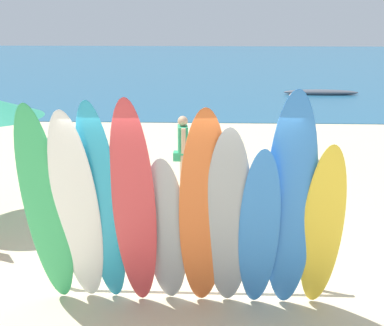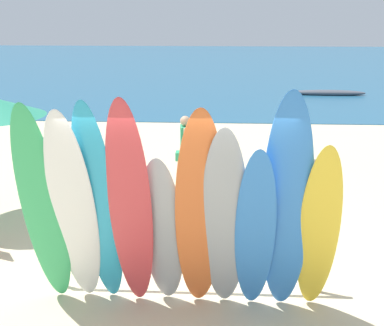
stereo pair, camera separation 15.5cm
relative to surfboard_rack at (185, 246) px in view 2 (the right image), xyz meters
The scene contains 16 objects.
ground 14.01m from the surfboard_rack, 90.00° to the left, with size 60.00×60.00×0.00m, color beige.
ocean_water 30.88m from the surfboard_rack, 90.00° to the left, with size 60.00×40.00×0.02m, color #235B7F.
surfboard_rack is the anchor object (origin of this frame).
surfboard_green_0 1.88m from the surfboard_rack, 157.14° to the right, with size 0.51×0.08×2.77m, color #38B266.
surfboard_white_1 1.57m from the surfboard_rack, 151.19° to the right, with size 0.53×0.08×2.74m, color white.
surfboard_teal_2 1.37m from the surfboard_rack, 145.75° to the right, with size 0.47×0.06×2.81m, color #289EC6.
surfboard_red_3 1.17m from the surfboard_rack, 129.71° to the right, with size 0.50×0.08×2.82m, color #D13D42.
surfboard_grey_4 0.69m from the surfboard_rack, 113.48° to the right, with size 0.51×0.07×2.08m, color #999EA3.
surfboard_orange_5 0.99m from the surfboard_rack, 71.18° to the right, with size 0.56×0.07×2.72m, color orange.
surfboard_grey_6 1.02m from the surfboard_rack, 51.48° to the right, with size 0.54×0.07×2.52m, color #999EA3.
surfboard_blue_7 1.19m from the surfboard_rack, 36.85° to the right, with size 0.47×0.06×2.29m, color #337AD1.
surfboard_blue_8 1.59m from the surfboard_rack, 28.42° to the right, with size 0.57×0.08×2.89m, color #337AD1.
surfboard_yellow_9 1.78m from the surfboard_rack, 21.01° to the right, with size 0.47×0.07×2.32m, color yellow.
beachgoer_strolling 4.25m from the surfboard_rack, 93.91° to the left, with size 0.39×0.57×1.51m.
beachgoer_photographing 6.85m from the surfboard_rack, 70.73° to the left, with size 0.44×0.64×1.68m.
distant_boat 17.92m from the surfboard_rack, 73.59° to the left, with size 3.25×0.60×0.26m.
Camera 2 is at (0.47, -6.35, 3.55)m, focal length 49.81 mm.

